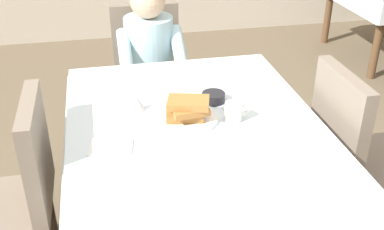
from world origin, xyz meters
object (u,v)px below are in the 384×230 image
chair_diner (148,68)px  diner_person (150,57)px  chair_left_side (18,189)px  fork_left_of_plate (144,126)px  knife_right_of_plate (229,117)px  dining_table_main (196,145)px  breakfast_stack (187,108)px  syrup_pitcher (136,103)px  plate_breakfast (186,118)px  spoon_near_edge (203,155)px  cup_coffee (234,112)px  bowl_butter (213,97)px  chair_right_side (353,148)px

chair_diner → diner_person: bearing=90.0°
chair_left_side → fork_left_of_plate: chair_left_side is taller
chair_left_side → knife_right_of_plate: size_ratio=4.65×
dining_table_main → diner_person: 1.02m
breakfast_stack → syrup_pitcher: 0.25m
chair_diner → chair_left_side: same height
diner_person → plate_breakfast: diner_person is taller
breakfast_stack → spoon_near_edge: 0.29m
chair_diner → spoon_near_edge: (0.05, -1.39, 0.21)m
cup_coffee → bowl_butter: cup_coffee is taller
plate_breakfast → breakfast_stack: 0.05m
diner_person → syrup_pitcher: 0.83m
fork_left_of_plate → knife_right_of_plate: size_ratio=0.90×
cup_coffee → spoon_near_edge: cup_coffee is taller
syrup_pitcher → bowl_butter: bearing=1.7°
breakfast_stack → cup_coffee: breakfast_stack is taller
breakfast_stack → cup_coffee: bearing=-9.8°
fork_left_of_plate → plate_breakfast: bearing=-88.3°
chair_left_side → chair_right_side: (1.54, 0.00, 0.00)m
chair_diner → cup_coffee: bearing=102.0°
spoon_near_edge → bowl_butter: bearing=82.3°
dining_table_main → diner_person: diner_person is taller
breakfast_stack → fork_left_of_plate: breakfast_stack is taller
chair_right_side → cup_coffee: chair_right_side is taller
breakfast_stack → spoon_near_edge: bearing=-88.3°
chair_left_side → chair_right_side: bearing=-90.0°
cup_coffee → syrup_pitcher: (-0.41, 0.18, -0.01)m
diner_person → chair_right_side: size_ratio=1.20×
chair_right_side → diner_person: bearing=-140.3°
fork_left_of_plate → chair_right_side: bearing=-97.2°
diner_person → chair_diner: bearing=-90.0°
chair_left_side → cup_coffee: size_ratio=8.23×
cup_coffee → fork_left_of_plate: cup_coffee is taller
chair_diner → syrup_pitcher: 1.01m
syrup_pitcher → cup_coffee: bearing=-23.8°
cup_coffee → dining_table_main: bearing=-170.9°
chair_right_side → syrup_pitcher: (-1.01, 0.21, 0.25)m
chair_left_side → syrup_pitcher: bearing=-68.8°
chair_right_side → breakfast_stack: bearing=-94.4°
chair_right_side → spoon_near_edge: 0.85m
spoon_near_edge → cup_coffee: bearing=63.1°
fork_left_of_plate → chair_diner: bearing=-12.0°
dining_table_main → spoon_near_edge: (-0.02, -0.22, 0.09)m
chair_left_side → chair_diner: bearing=-30.9°
dining_table_main → fork_left_of_plate: size_ratio=8.47×
diner_person → cup_coffee: diner_person is taller
cup_coffee → knife_right_of_plate: (-0.01, 0.02, -0.04)m
bowl_butter → knife_right_of_plate: size_ratio=0.55×
bowl_butter → syrup_pitcher: syrup_pitcher is taller
bowl_butter → spoon_near_edge: (-0.15, -0.44, -0.02)m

